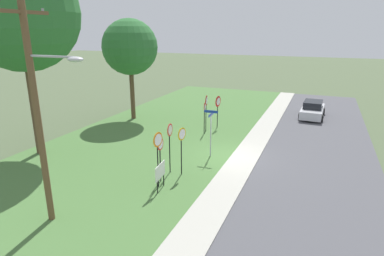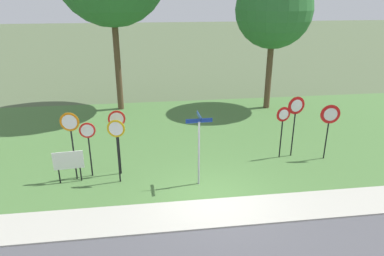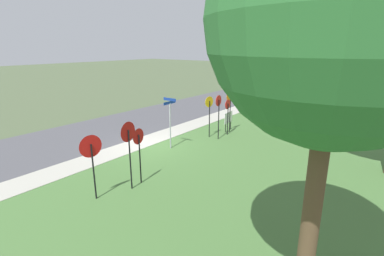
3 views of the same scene
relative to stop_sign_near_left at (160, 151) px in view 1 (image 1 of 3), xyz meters
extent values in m
plane|color=#4C5B3D|center=(4.39, -2.28, -1.62)|extent=(160.00, 160.00, 0.00)
cube|color=#4C4C51|center=(4.39, -7.08, -1.62)|extent=(44.00, 6.40, 0.01)
cube|color=#ADAA9E|center=(4.39, -3.08, -1.59)|extent=(44.00, 1.60, 0.06)
cube|color=#477038|center=(4.39, 3.72, -1.60)|extent=(44.00, 12.00, 0.04)
cylinder|color=black|center=(0.00, 0.03, -0.60)|extent=(0.06, 0.06, 1.97)
cylinder|color=red|center=(0.00, -0.01, 0.34)|extent=(0.60, 0.05, 0.60)
cylinder|color=white|center=(0.00, -0.03, 0.34)|extent=(0.47, 0.02, 0.47)
cylinder|color=black|center=(-0.56, -0.15, -0.38)|extent=(0.06, 0.06, 2.40)
cylinder|color=orange|center=(-0.56, -0.19, 0.77)|extent=(0.70, 0.10, 0.71)
cylinder|color=white|center=(-0.56, -0.20, 0.77)|extent=(0.55, 0.07, 0.55)
cylinder|color=black|center=(1.11, 0.05, -0.40)|extent=(0.06, 0.06, 2.37)
cylinder|color=red|center=(1.11, 0.01, 0.74)|extent=(0.65, 0.07, 0.65)
cylinder|color=white|center=(1.11, 0.00, 0.74)|extent=(0.50, 0.04, 0.50)
cylinder|color=black|center=(1.11, -0.60, -0.47)|extent=(0.06, 0.06, 2.22)
cylinder|color=gold|center=(1.11, -0.64, 0.59)|extent=(0.65, 0.14, 0.65)
cylinder|color=white|center=(1.11, -0.65, 0.59)|extent=(0.50, 0.10, 0.51)
cylinder|color=black|center=(8.44, 0.72, -0.39)|extent=(0.06, 0.06, 2.39)
cone|color=red|center=(8.44, 0.68, 0.73)|extent=(0.77, 0.13, 0.77)
cone|color=white|center=(8.44, 0.66, 0.73)|extent=(0.52, 0.08, 0.53)
cylinder|color=black|center=(9.75, 0.27, -0.53)|extent=(0.06, 0.06, 2.10)
cone|color=red|center=(9.75, 0.23, 0.44)|extent=(0.81, 0.18, 0.82)
cone|color=silver|center=(9.75, 0.21, 0.44)|extent=(0.55, 0.11, 0.56)
cylinder|color=black|center=(7.88, 0.65, -0.56)|extent=(0.06, 0.06, 2.04)
cone|color=red|center=(7.88, 0.61, 0.40)|extent=(0.64, 0.12, 0.64)
cone|color=white|center=(7.88, 0.58, 0.40)|extent=(0.43, 0.08, 0.44)
cylinder|color=#9EA0A8|center=(4.04, -1.15, -0.36)|extent=(0.07, 0.07, 2.44)
cylinder|color=#9EA0A8|center=(4.04, -1.15, 0.88)|extent=(0.09, 0.09, 0.03)
cube|color=navy|center=(4.04, -1.15, 0.94)|extent=(0.96, 0.06, 0.15)
cube|color=navy|center=(4.04, -1.15, 1.11)|extent=(0.05, 0.82, 0.15)
cylinder|color=brown|center=(-4.58, 2.46, 2.78)|extent=(0.24, 0.24, 8.73)
cube|color=brown|center=(-4.58, 2.46, 6.10)|extent=(2.10, 0.12, 0.12)
cylinder|color=gray|center=(-3.73, 2.46, 6.20)|extent=(0.09, 0.09, 0.10)
cylinder|color=#9EA0A8|center=(-4.58, 1.47, 4.70)|extent=(0.08, 1.97, 0.08)
ellipsoid|color=#B7B7BC|center=(-4.58, 0.48, 4.64)|extent=(0.40, 0.56, 0.18)
cylinder|color=black|center=(-1.13, -0.39, -1.31)|extent=(0.05, 0.05, 0.55)
cylinder|color=black|center=(-0.37, -0.32, -1.31)|extent=(0.05, 0.05, 0.55)
cube|color=white|center=(-0.75, -0.36, -0.68)|extent=(1.10, 0.13, 0.70)
cylinder|color=brown|center=(0.67, 8.58, 1.63)|extent=(0.36, 0.36, 6.43)
sphere|color=#2D6B33|center=(0.67, 8.58, 6.42)|extent=(6.28, 6.28, 6.28)
cylinder|color=brown|center=(9.68, 7.62, 0.78)|extent=(0.36, 0.36, 4.73)
sphere|color=#2D6B33|center=(9.68, 7.62, 4.24)|extent=(4.39, 4.39, 4.39)
cube|color=silver|center=(15.90, -6.25, -1.12)|extent=(4.26, 1.87, 0.68)
cube|color=black|center=(15.90, -6.25, -0.50)|extent=(2.15, 1.53, 0.56)
cylinder|color=black|center=(17.23, -5.44, -1.31)|extent=(0.61, 0.20, 0.60)
cylinder|color=black|center=(17.17, -7.16, -1.31)|extent=(0.61, 0.20, 0.60)
cylinder|color=black|center=(14.63, -5.34, -1.31)|extent=(0.61, 0.20, 0.60)
cylinder|color=black|center=(14.57, -7.05, -1.31)|extent=(0.61, 0.20, 0.60)
camera|label=1|loc=(-12.84, -6.87, 5.53)|focal=30.33mm
camera|label=2|loc=(2.23, -12.61, 5.12)|focal=32.90mm
camera|label=3|loc=(15.07, 8.76, 3.81)|focal=26.84mm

